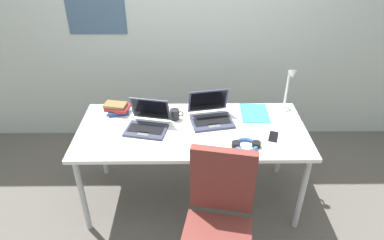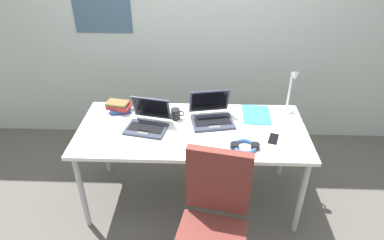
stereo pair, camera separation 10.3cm
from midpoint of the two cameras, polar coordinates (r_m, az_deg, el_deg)
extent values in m
plane|color=#56514C|center=(3.15, -0.96, -12.75)|extent=(12.00, 12.00, 0.00)
cube|color=#B2BCB7|center=(3.46, -1.08, 16.64)|extent=(6.00, 0.12, 2.60)
cube|color=white|center=(2.69, -1.10, -1.73)|extent=(1.80, 0.80, 0.03)
cylinder|color=#B2B5BA|center=(2.80, -18.93, -11.96)|extent=(0.04, 0.04, 0.71)
cylinder|color=#B2B5BA|center=(2.78, 16.92, -11.85)|extent=(0.04, 0.04, 0.71)
cylinder|color=#B2B5BA|center=(3.30, -15.79, -3.80)|extent=(0.04, 0.04, 0.71)
cylinder|color=#B2B5BA|center=(3.28, 13.87, -3.66)|extent=(0.04, 0.04, 0.71)
cylinder|color=white|center=(3.04, 14.20, 2.03)|extent=(0.12, 0.12, 0.02)
cylinder|color=white|center=(2.96, 14.66, 5.01)|extent=(0.02, 0.02, 0.34)
cylinder|color=white|center=(2.85, 15.30, 7.68)|extent=(0.01, 0.08, 0.01)
cone|color=white|center=(2.82, 15.49, 7.34)|extent=(0.07, 0.09, 0.09)
cube|color=#33384C|center=(2.74, 2.31, -0.36)|extent=(0.37, 0.29, 0.02)
cube|color=black|center=(2.74, 2.32, -0.16)|extent=(0.31, 0.18, 0.00)
cube|color=#595B60|center=(2.68, 2.68, -0.99)|extent=(0.10, 0.07, 0.00)
cube|color=#33384C|center=(2.81, 1.67, 3.27)|extent=(0.34, 0.14, 0.22)
cube|color=black|center=(2.80, 1.69, 3.25)|extent=(0.30, 0.11, 0.18)
cube|color=#33384C|center=(2.68, -8.82, -1.71)|extent=(0.35, 0.27, 0.02)
cube|color=black|center=(2.67, -8.84, -1.50)|extent=(0.29, 0.17, 0.00)
cube|color=#595B60|center=(2.62, -9.33, -2.33)|extent=(0.10, 0.06, 0.00)
cube|color=#33384C|center=(2.73, -8.09, 1.85)|extent=(0.32, 0.13, 0.21)
cube|color=black|center=(2.72, -8.13, 1.82)|extent=(0.29, 0.11, 0.17)
ellipsoid|color=black|center=(2.95, 0.06, 2.38)|extent=(0.07, 0.10, 0.03)
cube|color=black|center=(2.64, 12.41, -2.74)|extent=(0.10, 0.15, 0.01)
torus|color=#335999|center=(2.50, 7.89, -4.21)|extent=(0.18, 0.18, 0.03)
cylinder|color=black|center=(2.49, 6.19, -4.12)|extent=(0.06, 0.06, 0.04)
cylinder|color=black|center=(2.51, 9.60, -4.07)|extent=(0.06, 0.06, 0.04)
cube|color=navy|center=(2.96, -13.24, 1.53)|extent=(0.20, 0.18, 0.03)
cube|color=maroon|center=(2.95, -13.33, 2.03)|extent=(0.22, 0.19, 0.02)
cube|color=brown|center=(2.94, -13.74, 2.43)|extent=(0.20, 0.14, 0.03)
cube|color=#338CC6|center=(2.91, 9.47, 1.14)|extent=(0.24, 0.32, 0.01)
cylinder|color=black|center=(2.79, -4.00, 0.94)|extent=(0.08, 0.08, 0.09)
torus|color=black|center=(2.78, -2.97, 1.02)|extent=(0.05, 0.01, 0.05)
cube|color=brown|center=(2.23, 3.82, -10.00)|extent=(0.42, 0.14, 0.48)
camera|label=1|loc=(0.05, -91.12, -0.70)|focal=31.78mm
camera|label=2|loc=(0.05, 88.88, 0.70)|focal=31.78mm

